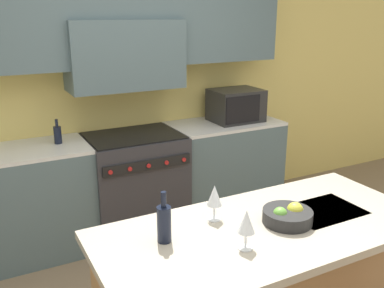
# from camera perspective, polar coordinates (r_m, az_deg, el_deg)

# --- Properties ---
(back_cabinetry) EXTENTS (10.00, 0.46, 2.70)m
(back_cabinetry) POSITION_cam_1_polar(r_m,az_deg,el_deg) (4.03, -9.59, 10.80)
(back_cabinetry) COLOR #DBC166
(back_cabinetry) RESTS_ON ground_plane
(back_counter) EXTENTS (3.09, 0.62, 0.95)m
(back_counter) POSITION_cam_1_polar(r_m,az_deg,el_deg) (4.07, -7.68, -5.17)
(back_counter) COLOR #4C6066
(back_counter) RESTS_ON ground_plane
(range_stove) EXTENTS (0.85, 0.70, 0.95)m
(range_stove) POSITION_cam_1_polar(r_m,az_deg,el_deg) (4.05, -7.58, -5.25)
(range_stove) COLOR #2D2D33
(range_stove) RESTS_ON ground_plane
(microwave) EXTENTS (0.50, 0.39, 0.32)m
(microwave) POSITION_cam_1_polar(r_m,az_deg,el_deg) (4.36, 5.87, 5.15)
(microwave) COLOR black
(microwave) RESTS_ON back_counter
(wine_bottle) EXTENTS (0.07, 0.07, 0.27)m
(wine_bottle) POSITION_cam_1_polar(r_m,az_deg,el_deg) (2.16, -3.74, -10.45)
(wine_bottle) COLOR black
(wine_bottle) RESTS_ON kitchen_island
(wine_glass_near) EXTENTS (0.08, 0.08, 0.20)m
(wine_glass_near) POSITION_cam_1_polar(r_m,az_deg,el_deg) (2.10, 7.26, -10.37)
(wine_glass_near) COLOR white
(wine_glass_near) RESTS_ON kitchen_island
(wine_glass_far) EXTENTS (0.08, 0.08, 0.20)m
(wine_glass_far) POSITION_cam_1_polar(r_m,az_deg,el_deg) (2.36, 3.02, -7.00)
(wine_glass_far) COLOR white
(wine_glass_far) RESTS_ON kitchen_island
(fruit_bowl) EXTENTS (0.27, 0.27, 0.11)m
(fruit_bowl) POSITION_cam_1_polar(r_m,az_deg,el_deg) (2.42, 12.65, -9.29)
(fruit_bowl) COLOR black
(fruit_bowl) RESTS_ON kitchen_island
(oil_bottle_on_counter) EXTENTS (0.06, 0.06, 0.21)m
(oil_bottle_on_counter) POSITION_cam_1_polar(r_m,az_deg,el_deg) (3.77, -17.48, 1.24)
(oil_bottle_on_counter) COLOR black
(oil_bottle_on_counter) RESTS_ON back_counter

